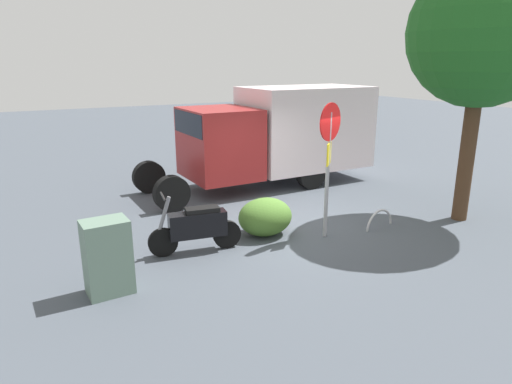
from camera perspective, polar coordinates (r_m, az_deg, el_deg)
ground_plane at (r=10.32m, az=4.59°, el=-4.05°), size 60.00×60.00×0.00m
box_truck_near at (r=13.36m, az=2.78°, el=7.63°), size 6.96×2.32×2.85m
motorcycle at (r=8.74m, az=-7.46°, el=-4.33°), size 1.80×0.61×1.20m
stop_sign at (r=9.19m, az=9.19°, el=5.27°), size 0.71×0.33×2.79m
street_tree at (r=11.11m, az=26.76°, el=17.42°), size 3.14×3.14×5.72m
utility_cabinet at (r=7.51m, az=-18.25°, el=-7.83°), size 0.72×0.55×1.22m
bike_rack_hoop at (r=10.45m, az=15.29°, el=-4.34°), size 0.85×0.17×0.85m
shrub_near_sign at (r=9.54m, az=1.17°, el=-3.15°), size 1.18×0.96×0.80m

